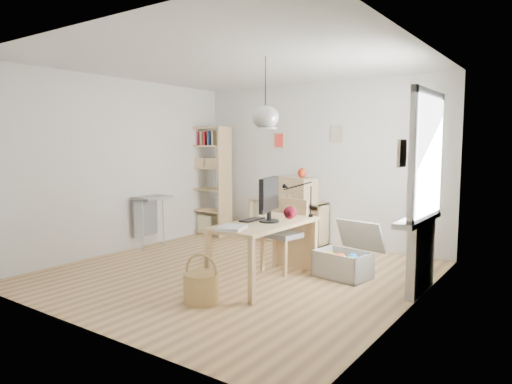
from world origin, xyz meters
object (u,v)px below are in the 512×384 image
Objects in this scene: desk at (265,230)px; cube_shelf at (288,224)px; monitor at (269,197)px; storage_chest at (346,259)px; drawer_chest at (297,189)px; chair at (287,230)px; tall_bookshelf at (209,176)px.

desk reaches higher than cube_shelf.
desk is 2.47× the size of monitor.
cube_shelf is at bearing 150.63° from storage_chest.
drawer_chest reaches higher than cube_shelf.
desk is 0.40m from monitor.
tall_bookshelf is at bearing 161.21° from chair.
monitor is at bearing -70.08° from chair.
tall_bookshelf is 3.24m from monitor.
tall_bookshelf reaches higher than chair.
monitor is at bearing -48.39° from drawer_chest.
monitor is 0.86× the size of drawer_chest.
tall_bookshelf is at bearing 127.57° from monitor.
cube_shelf is 1.77m from tall_bookshelf.
drawer_chest is (-0.85, 2.15, -0.13)m from monitor.
storage_chest is (3.28, -1.13, -0.86)m from tall_bookshelf.
cube_shelf is 1.85m from chair.
cube_shelf reaches higher than storage_chest.
cube_shelf is at bearing 10.19° from tall_bookshelf.
tall_bookshelf is at bearing -152.24° from drawer_chest.
tall_bookshelf reaches higher than cube_shelf.
drawer_chest reaches higher than desk.
desk is at bearing -37.01° from tall_bookshelf.
cube_shelf is 1.47× the size of chair.
desk is 1.79× the size of storage_chest.
chair is 1.13× the size of storage_chest.
monitor is at bearing -64.32° from cube_shelf.
cube_shelf is 1.67× the size of storage_chest.
tall_bookshelf is at bearing 142.99° from desk.
drawer_chest is (0.20, -0.04, 0.62)m from cube_shelf.
monitor is (-0.66, -0.78, 0.83)m from storage_chest.
chair reaches higher than storage_chest.
monitor reaches higher than cube_shelf.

